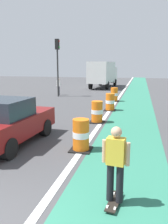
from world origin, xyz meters
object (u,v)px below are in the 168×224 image
object	(u,v)px
traffic_barrel_mid	(97,112)
delivery_truck_down_block	(103,73)
pedestrian_crossing	(59,86)
parked_sedan_nearest	(8,122)
traffic_barrel_far	(114,95)
traffic_light_corner	(58,58)
skateboarder_on_lane	(115,164)
traffic_barrel_back	(110,102)
traffic_barrel_front	(81,135)

from	to	relation	value
traffic_barrel_mid	delivery_truck_down_block	xyz separation A→B (m)	(-2.63, 18.07, 1.31)
traffic_barrel_mid	pedestrian_crossing	bearing A→B (deg)	120.09
delivery_truck_down_block	parked_sedan_nearest	bearing A→B (deg)	-89.79
traffic_barrel_far	pedestrian_crossing	size ratio (longest dim) A/B	0.68
traffic_light_corner	skateboarder_on_lane	bearing A→B (deg)	-65.92
traffic_barrel_far	delivery_truck_down_block	world-z (taller)	delivery_truck_down_block
parked_sedan_nearest	pedestrian_crossing	bearing A→B (deg)	102.52
traffic_barrel_back	delivery_truck_down_block	bearing A→B (deg)	100.94
traffic_barrel_back	delivery_truck_down_block	world-z (taller)	delivery_truck_down_block
traffic_barrel_mid	pedestrian_crossing	size ratio (longest dim) A/B	0.68
pedestrian_crossing	traffic_barrel_front	bearing A→B (deg)	-66.98
traffic_barrel_mid	traffic_barrel_back	size ratio (longest dim) A/B	1.00
traffic_barrel_back	traffic_barrel_mid	bearing A→B (deg)	-94.00
skateboarder_on_lane	parked_sedan_nearest	bearing A→B (deg)	146.11
parked_sedan_nearest	delivery_truck_down_block	bearing A→B (deg)	90.21
traffic_barrel_far	pedestrian_crossing	distance (m)	6.17
skateboarder_on_lane	traffic_barrel_back	world-z (taller)	skateboarder_on_lane
traffic_barrel_far	traffic_barrel_front	bearing A→B (deg)	-89.28
traffic_barrel_front	pedestrian_crossing	distance (m)	14.73
parked_sedan_nearest	pedestrian_crossing	distance (m)	13.90
traffic_barrel_front	traffic_barrel_back	distance (m)	7.23
pedestrian_crossing	parked_sedan_nearest	bearing A→B (deg)	-77.48
skateboarder_on_lane	pedestrian_crossing	xyz separation A→B (m)	(-7.23, 16.40, -0.05)
skateboarder_on_lane	traffic_barrel_front	bearing A→B (deg)	117.28
traffic_barrel_mid	traffic_barrel_far	size ratio (longest dim) A/B	1.00
skateboarder_on_lane	traffic_barrel_far	size ratio (longest dim) A/B	1.55
traffic_barrel_far	traffic_light_corner	world-z (taller)	traffic_light_corner
traffic_barrel_front	pedestrian_crossing	size ratio (longest dim) A/B	0.68
traffic_barrel_back	delivery_truck_down_block	xyz separation A→B (m)	(-2.86, 14.80, 1.31)
traffic_light_corner	traffic_barrel_mid	bearing A→B (deg)	-58.86
skateboarder_on_lane	delivery_truck_down_block	world-z (taller)	delivery_truck_down_block
traffic_barrel_back	traffic_light_corner	bearing A→B (deg)	135.27
delivery_truck_down_block	traffic_light_corner	xyz separation A→B (m)	(-2.64, -9.35, 1.65)
pedestrian_crossing	delivery_truck_down_block	bearing A→B (deg)	70.90
traffic_barrel_mid	traffic_barrel_back	world-z (taller)	same
traffic_barrel_far	traffic_light_corner	size ratio (longest dim) A/B	0.21
traffic_barrel_far	traffic_barrel_mid	bearing A→B (deg)	-90.45
traffic_light_corner	traffic_barrel_far	bearing A→B (deg)	-17.15
parked_sedan_nearest	traffic_barrel_mid	xyz separation A→B (m)	(2.55, 3.97, -0.30)
traffic_light_corner	delivery_truck_down_block	bearing A→B (deg)	74.21
traffic_barrel_front	delivery_truck_down_block	xyz separation A→B (m)	(-2.83, 22.02, 1.31)
delivery_truck_down_block	traffic_barrel_front	bearing A→B (deg)	-82.69
traffic_barrel_front	traffic_barrel_mid	distance (m)	3.95
traffic_barrel_mid	skateboarder_on_lane	bearing A→B (deg)	-76.24
parked_sedan_nearest	traffic_light_corner	bearing A→B (deg)	102.11
traffic_barrel_front	delivery_truck_down_block	distance (m)	22.24
traffic_light_corner	parked_sedan_nearest	bearing A→B (deg)	-77.89
skateboarder_on_lane	traffic_barrel_back	size ratio (longest dim) A/B	1.55
delivery_truck_down_block	traffic_barrel_far	bearing A→B (deg)	-76.27
traffic_barrel_far	delivery_truck_down_block	distance (m)	11.39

